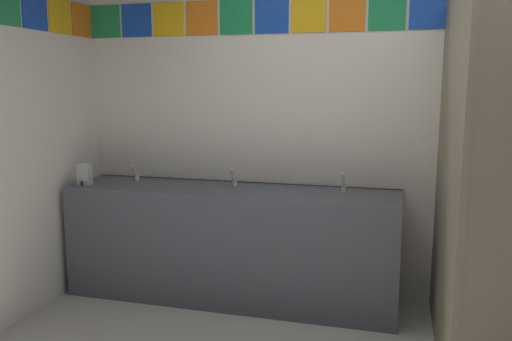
# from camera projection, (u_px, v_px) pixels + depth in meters

# --- Properties ---
(wall_back) EXTENTS (4.31, 0.09, 2.68)m
(wall_back) POSITION_uv_depth(u_px,v_px,m) (364.00, 116.00, 3.73)
(wall_back) COLOR silver
(wall_back) RESTS_ON ground_plane
(vanity_counter) EXTENTS (2.40, 0.56, 0.83)m
(vanity_counter) POSITION_uv_depth(u_px,v_px,m) (231.00, 242.00, 3.81)
(vanity_counter) COLOR #4C515B
(vanity_counter) RESTS_ON ground_plane
(faucet_left) EXTENTS (0.04, 0.10, 0.14)m
(faucet_left) POSITION_uv_depth(u_px,v_px,m) (136.00, 174.00, 4.03)
(faucet_left) COLOR silver
(faucet_left) RESTS_ON vanity_counter
(faucet_center) EXTENTS (0.04, 0.10, 0.14)m
(faucet_center) POSITION_uv_depth(u_px,v_px,m) (234.00, 179.00, 3.82)
(faucet_center) COLOR silver
(faucet_center) RESTS_ON vanity_counter
(faucet_right) EXTENTS (0.04, 0.10, 0.14)m
(faucet_right) POSITION_uv_depth(u_px,v_px,m) (344.00, 184.00, 3.61)
(faucet_right) COLOR silver
(faucet_right) RESTS_ON vanity_counter
(soap_dispenser) EXTENTS (0.09, 0.09, 0.16)m
(soap_dispenser) POSITION_uv_depth(u_px,v_px,m) (85.00, 174.00, 3.86)
(soap_dispenser) COLOR #B7BABF
(soap_dispenser) RESTS_ON vanity_counter
(stall_divider) EXTENTS (0.92, 1.42, 2.09)m
(stall_divider) POSITION_uv_depth(u_px,v_px,m) (488.00, 188.00, 2.64)
(stall_divider) COLOR #726651
(stall_divider) RESTS_ON ground_plane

